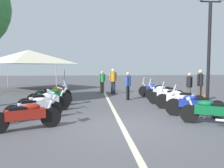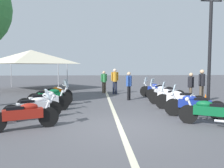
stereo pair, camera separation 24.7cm
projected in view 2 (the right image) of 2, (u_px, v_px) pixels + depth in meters
name	position (u px, v px, depth m)	size (l,w,h in m)	color
ground_plane	(120.00, 128.00, 7.18)	(80.00, 80.00, 0.00)	#4C4C51
lane_centre_stripe	(112.00, 108.00, 10.54)	(13.69, 0.16, 0.01)	beige
motorcycle_left_row_0	(24.00, 115.00, 6.95)	(1.03, 2.02, 1.20)	black
motorcycle_left_row_1	(34.00, 107.00, 8.25)	(1.18, 1.87, 0.99)	black
motorcycle_left_row_2	(44.00, 101.00, 9.61)	(1.13, 2.03, 1.00)	black
motorcycle_left_row_3	(51.00, 96.00, 11.02)	(0.87, 2.08, 1.22)	black
motorcycle_left_row_4	(55.00, 93.00, 12.24)	(1.11, 1.87, 1.21)	black
motorcycle_right_row_0	(210.00, 112.00, 7.43)	(1.13, 1.79, 0.99)	black
motorcycle_right_row_1	(194.00, 105.00, 8.60)	(1.12, 2.06, 1.22)	black
motorcycle_right_row_2	(180.00, 99.00, 10.06)	(1.13, 2.04, 1.23)	black
motorcycle_right_row_3	(168.00, 96.00, 11.28)	(1.18, 1.80, 0.99)	black
motorcycle_right_row_4	(165.00, 92.00, 12.67)	(1.36, 1.87, 1.21)	black
motorcycle_right_row_5	(156.00, 90.00, 14.16)	(1.11, 1.97, 1.23)	black
street_lamp_twin_globe	(210.00, 31.00, 9.86)	(0.32, 1.22, 5.03)	black
traffic_cone_0	(205.00, 100.00, 11.04)	(0.36, 0.36, 0.61)	orange
bystander_0	(191.00, 85.00, 12.43)	(0.51, 0.32, 1.56)	brown
bystander_1	(129.00, 84.00, 12.99)	(0.49, 0.32, 1.59)	black
bystander_2	(202.00, 83.00, 12.28)	(0.36, 0.44, 1.74)	brown
bystander_3	(104.00, 80.00, 16.39)	(0.34, 0.45, 1.56)	brown
bystander_4	(115.00, 79.00, 15.75)	(0.32, 0.51, 1.74)	#1E2338
event_tent	(31.00, 57.00, 18.40)	(5.60, 5.60, 3.20)	beige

